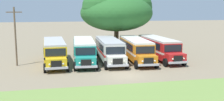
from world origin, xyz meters
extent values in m
plane|color=#84755B|center=(0.00, 0.00, 0.00)|extent=(220.00, 220.00, 0.00)
cube|color=olive|center=(0.00, -7.34, 0.00)|extent=(80.00, 8.86, 0.01)
cube|color=yellow|center=(-7.02, 8.25, 1.55)|extent=(2.80, 9.28, 2.10)
cube|color=black|center=(-7.02, 8.25, 1.38)|extent=(2.83, 9.30, 0.24)
cube|color=black|center=(-5.76, 8.59, 2.05)|extent=(0.30, 8.00, 0.80)
cube|color=black|center=(-8.30, 8.51, 2.05)|extent=(0.30, 8.00, 0.80)
cube|color=#B2B2B7|center=(-7.02, 8.25, 2.71)|extent=(2.72, 9.17, 0.22)
cube|color=yellow|center=(-6.85, 2.95, 1.02)|extent=(2.24, 1.47, 1.05)
cube|color=black|center=(-6.82, 2.21, 1.05)|extent=(1.10, 0.14, 0.70)
cube|color=#B7B7BC|center=(-6.82, 2.17, 0.62)|extent=(2.41, 0.28, 0.24)
cube|color=black|center=(-6.87, 3.62, 2.05)|extent=(2.20, 0.13, 0.84)
cube|color=black|center=(-7.17, 12.87, 1.45)|extent=(0.90, 0.09, 1.30)
sphere|color=#EAE5C6|center=(-6.12, 2.18, 1.05)|extent=(0.20, 0.20, 0.20)
sphere|color=#EAE5C6|center=(-7.52, 2.14, 1.05)|extent=(0.20, 0.20, 0.20)
cylinder|color=black|center=(-5.65, 3.09, 0.50)|extent=(0.31, 1.01, 1.00)
cylinder|color=black|center=(-8.05, 3.01, 0.50)|extent=(0.31, 1.01, 1.00)
cylinder|color=black|center=(-5.92, 11.29, 0.50)|extent=(0.31, 1.01, 1.00)
cylinder|color=black|center=(-8.32, 11.21, 0.50)|extent=(0.31, 1.01, 1.00)
cube|color=teal|center=(-3.29, 8.24, 1.55)|extent=(3.14, 9.35, 2.10)
cube|color=white|center=(-3.29, 8.24, 1.38)|extent=(3.17, 9.37, 0.24)
cube|color=black|center=(-2.00, 8.45, 2.05)|extent=(0.60, 7.98, 0.80)
cube|color=black|center=(-4.54, 8.62, 2.05)|extent=(0.60, 7.98, 0.80)
cube|color=silver|center=(-3.29, 8.24, 2.71)|extent=(3.05, 9.25, 0.22)
cube|color=teal|center=(-3.66, 2.95, 1.02)|extent=(2.29, 1.55, 1.05)
cube|color=black|center=(-3.72, 2.21, 1.05)|extent=(1.10, 0.18, 0.70)
cube|color=#B7B7BC|center=(-3.72, 2.17, 0.62)|extent=(2.41, 0.37, 0.24)
cube|color=black|center=(-3.62, 3.62, 2.05)|extent=(2.20, 0.21, 0.84)
cube|color=white|center=(-2.97, 12.84, 1.45)|extent=(0.90, 0.12, 1.30)
sphere|color=#EAE5C6|center=(-3.02, 2.11, 1.05)|extent=(0.20, 0.20, 0.20)
sphere|color=#EAE5C6|center=(-4.42, 2.21, 1.05)|extent=(0.20, 0.20, 0.20)
cylinder|color=black|center=(-2.46, 2.97, 0.50)|extent=(0.35, 1.02, 1.00)
cylinder|color=black|center=(-4.85, 3.13, 0.50)|extent=(0.35, 1.02, 1.00)
cylinder|color=black|center=(-1.89, 11.14, 0.50)|extent=(0.35, 1.02, 1.00)
cylinder|color=black|center=(-4.28, 11.31, 0.50)|extent=(0.35, 1.02, 1.00)
cube|color=silver|center=(-0.03, 8.13, 1.55)|extent=(2.86, 9.29, 2.10)
cube|color=red|center=(-0.03, 8.13, 1.38)|extent=(2.89, 9.31, 0.24)
cube|color=black|center=(1.25, 8.38, 2.05)|extent=(0.35, 8.00, 0.80)
cube|color=black|center=(-1.29, 8.48, 2.05)|extent=(0.35, 8.00, 0.80)
cube|color=#B2B2B7|center=(-0.03, 8.13, 2.71)|extent=(2.77, 9.19, 0.22)
cube|color=silver|center=(-0.24, 2.84, 1.02)|extent=(2.25, 1.48, 1.05)
cube|color=black|center=(-0.27, 2.10, 1.05)|extent=(1.10, 0.14, 0.70)
cube|color=#B7B7BC|center=(-0.27, 2.06, 0.62)|extent=(2.41, 0.29, 0.24)
cube|color=black|center=(-0.21, 3.51, 2.05)|extent=(2.20, 0.15, 0.84)
cube|color=red|center=(0.15, 12.75, 1.45)|extent=(0.90, 0.10, 1.30)
sphere|color=#EAE5C6|center=(0.43, 2.02, 1.05)|extent=(0.20, 0.20, 0.20)
sphere|color=#EAE5C6|center=(-0.97, 2.08, 1.05)|extent=(0.20, 0.20, 0.20)
cylinder|color=black|center=(0.96, 2.89, 0.50)|extent=(0.32, 1.01, 1.00)
cylinder|color=black|center=(-1.44, 2.98, 0.50)|extent=(0.32, 1.01, 1.00)
cylinder|color=black|center=(1.28, 11.08, 0.50)|extent=(0.32, 1.01, 1.00)
cylinder|color=black|center=(-1.11, 11.18, 0.50)|extent=(0.32, 1.01, 1.00)
cube|color=orange|center=(3.47, 7.76, 1.55)|extent=(3.00, 9.32, 2.10)
cube|color=white|center=(3.47, 7.76, 1.38)|extent=(3.03, 9.34, 0.24)
cube|color=black|center=(4.75, 7.99, 2.05)|extent=(0.48, 7.99, 0.80)
cube|color=black|center=(2.21, 8.13, 2.05)|extent=(0.48, 7.99, 0.80)
cube|color=silver|center=(3.47, 7.76, 2.71)|extent=(2.91, 9.22, 0.22)
cube|color=orange|center=(3.18, 2.47, 1.02)|extent=(2.27, 1.52, 1.05)
cube|color=black|center=(3.14, 1.73, 1.05)|extent=(1.10, 0.16, 0.70)
cube|color=#B7B7BC|center=(3.14, 1.69, 0.62)|extent=(2.41, 0.33, 0.24)
cube|color=black|center=(3.21, 3.14, 2.05)|extent=(2.20, 0.18, 0.84)
cube|color=white|center=(3.72, 12.38, 1.45)|extent=(0.90, 0.11, 1.30)
sphere|color=#EAE5C6|center=(3.83, 1.65, 1.05)|extent=(0.20, 0.20, 0.20)
sphere|color=#EAE5C6|center=(2.44, 1.72, 1.05)|extent=(0.20, 0.20, 0.20)
cylinder|color=black|center=(4.38, 2.51, 0.50)|extent=(0.33, 1.01, 1.00)
cylinder|color=black|center=(1.99, 2.64, 0.50)|extent=(0.33, 1.01, 1.00)
cylinder|color=black|center=(4.83, 10.69, 0.50)|extent=(0.33, 1.01, 1.00)
cylinder|color=black|center=(2.43, 10.83, 0.50)|extent=(0.33, 1.01, 1.00)
cube|color=red|center=(6.79, 8.29, 1.55)|extent=(2.69, 9.25, 2.10)
cube|color=white|center=(6.79, 8.29, 1.38)|extent=(2.72, 9.27, 0.24)
cube|color=black|center=(8.06, 8.62, 2.05)|extent=(0.20, 8.00, 0.80)
cube|color=black|center=(5.52, 8.57, 2.05)|extent=(0.20, 8.00, 0.80)
cube|color=beige|center=(6.79, 8.29, 2.71)|extent=(2.60, 9.15, 0.22)
cube|color=red|center=(6.90, 2.99, 1.02)|extent=(2.23, 1.44, 1.05)
cube|color=black|center=(6.92, 2.25, 1.05)|extent=(1.10, 0.12, 0.70)
cube|color=#B7B7BC|center=(6.92, 2.21, 0.62)|extent=(2.40, 0.25, 0.24)
cube|color=black|center=(6.89, 3.66, 2.05)|extent=(2.20, 0.10, 0.84)
cube|color=white|center=(6.70, 12.91, 1.45)|extent=(0.90, 0.08, 1.30)
sphere|color=#EAE5C6|center=(7.62, 2.22, 1.05)|extent=(0.20, 0.20, 0.20)
sphere|color=#EAE5C6|center=(6.22, 2.19, 1.05)|extent=(0.20, 0.20, 0.20)
cylinder|color=black|center=(8.10, 3.12, 0.50)|extent=(0.30, 1.01, 1.00)
cylinder|color=black|center=(5.70, 3.07, 0.50)|extent=(0.30, 1.01, 1.00)
cylinder|color=black|center=(7.93, 11.32, 0.50)|extent=(0.30, 1.01, 1.00)
cylinder|color=black|center=(5.53, 11.27, 0.50)|extent=(0.30, 1.01, 1.00)
cylinder|color=brown|center=(2.90, 16.51, 1.92)|extent=(0.73, 0.73, 3.84)
ellipsoid|color=#286028|center=(2.90, 16.51, 6.02)|extent=(11.56, 11.58, 5.81)
sphere|color=#286028|center=(5.90, 17.77, 6.88)|extent=(6.69, 6.69, 6.69)
sphere|color=#286028|center=(0.41, 15.74, 6.84)|extent=(6.24, 6.24, 6.24)
sphere|color=#286028|center=(2.90, 20.45, 5.76)|extent=(5.62, 5.62, 5.62)
cylinder|color=brown|center=(-11.43, 7.31, 3.47)|extent=(0.20, 0.20, 6.95)
cube|color=brown|center=(-11.43, 7.31, 6.35)|extent=(1.80, 0.12, 0.12)
camera|label=1|loc=(-6.85, -25.51, 6.84)|focal=42.66mm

